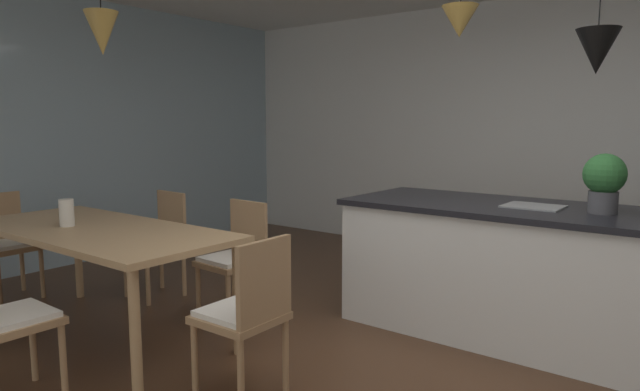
{
  "coord_description": "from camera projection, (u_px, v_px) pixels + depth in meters",
  "views": [
    {
      "loc": [
        1.4,
        -2.6,
        1.46
      ],
      "look_at": [
        -0.93,
        0.42,
        0.95
      ],
      "focal_mm": 31.26,
      "sensor_mm": 36.0,
      "label": 1
    }
  ],
  "objects": [
    {
      "name": "chair_near_right",
      "position": [
        1.0,
        317.0,
        2.83
      ],
      "size": [
        0.4,
        0.4,
        0.87
      ],
      "color": "#A87F56",
      "rests_on": "ground_plane"
    },
    {
      "name": "pendant_over_table",
      "position": [
        102.0,
        33.0,
        3.6
      ],
      "size": [
        0.22,
        0.22,
        0.81
      ],
      "color": "black"
    },
    {
      "name": "chair_window_end",
      "position": [
        6.0,
        242.0,
        4.59
      ],
      "size": [
        0.41,
        0.41,
        0.87
      ],
      "color": "#A87F56",
      "rests_on": "ground_plane"
    },
    {
      "name": "chair_far_right",
      "position": [
        236.0,
        256.0,
        4.11
      ],
      "size": [
        0.42,
        0.42,
        0.87
      ],
      "color": "#A87F56",
      "rests_on": "ground_plane"
    },
    {
      "name": "pendant_over_island_aux",
      "position": [
        597.0,
        51.0,
        3.33
      ],
      "size": [
        0.26,
        0.26,
        0.96
      ],
      "color": "black"
    },
    {
      "name": "potted_plant_on_island",
      "position": [
        604.0,
        180.0,
        3.38
      ],
      "size": [
        0.25,
        0.25,
        0.37
      ],
      "color": "#4C4C51",
      "rests_on": "kitchen_island"
    },
    {
      "name": "ground_plane",
      "position": [
        406.0,
        390.0,
        3.09
      ],
      "size": [
        10.0,
        8.4,
        0.04
      ],
      "primitive_type": "cube",
      "color": "#4C301E"
    },
    {
      "name": "dining_table",
      "position": [
        98.0,
        237.0,
        3.72
      ],
      "size": [
        2.05,
        0.89,
        0.76
      ],
      "color": "tan",
      "rests_on": "ground_plane"
    },
    {
      "name": "wall_back_kitchen",
      "position": [
        571.0,
        133.0,
        5.47
      ],
      "size": [
        10.0,
        0.12,
        2.7
      ],
      "primitive_type": "cube",
      "color": "white",
      "rests_on": "ground_plane"
    },
    {
      "name": "chair_far_left",
      "position": [
        159.0,
        240.0,
        4.66
      ],
      "size": [
        0.43,
        0.43,
        0.87
      ],
      "color": "#A87F56",
      "rests_on": "ground_plane"
    },
    {
      "name": "window_wall_left_glazing",
      "position": [
        36.0,
        133.0,
        5.36
      ],
      "size": [
        0.06,
        8.4,
        2.7
      ],
      "primitive_type": "cube",
      "color": "#9EB7C6",
      "rests_on": "ground_plane"
    },
    {
      "name": "chair_kitchen_end",
      "position": [
        247.0,
        311.0,
        2.9
      ],
      "size": [
        0.41,
        0.41,
        0.87
      ],
      "color": "#A87F56",
      "rests_on": "ground_plane"
    },
    {
      "name": "pendant_over_island_main",
      "position": [
        460.0,
        21.0,
        3.83
      ],
      "size": [
        0.25,
        0.25,
        0.67
      ],
      "color": "black"
    },
    {
      "name": "kitchen_island",
      "position": [
        513.0,
        269.0,
        3.79
      ],
      "size": [
        2.26,
        0.96,
        0.91
      ],
      "color": "silver",
      "rests_on": "ground_plane"
    },
    {
      "name": "vase_on_dining_table",
      "position": [
        67.0,
        213.0,
        3.74
      ],
      "size": [
        0.1,
        0.1,
        0.18
      ],
      "color": "silver",
      "rests_on": "dining_table"
    }
  ]
}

